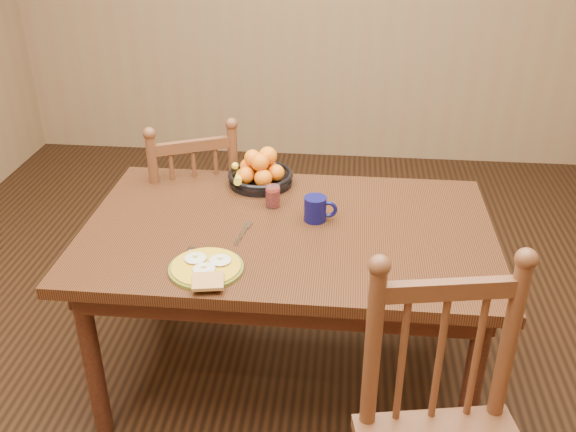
# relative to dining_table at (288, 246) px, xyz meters

# --- Properties ---
(room) EXTENTS (4.52, 5.02, 2.72)m
(room) POSITION_rel_dining_table_xyz_m (0.00, 0.00, 0.68)
(room) COLOR black
(room) RESTS_ON ground
(dining_table) EXTENTS (1.60, 1.00, 0.75)m
(dining_table) POSITION_rel_dining_table_xyz_m (0.00, 0.00, 0.00)
(dining_table) COLOR black
(dining_table) RESTS_ON ground
(chair_far) EXTENTS (0.58, 0.57, 0.98)m
(chair_far) POSITION_rel_dining_table_xyz_m (-0.53, 0.56, -0.19)
(chair_far) COLOR #552F19
(chair_far) RESTS_ON ground
(breakfast_plate) EXTENTS (0.26, 0.30, 0.04)m
(breakfast_plate) POSITION_rel_dining_table_xyz_m (-0.25, -0.34, 0.10)
(breakfast_plate) COLOR #59601E
(breakfast_plate) RESTS_ON dining_table
(fork) EXTENTS (0.05, 0.18, 0.00)m
(fork) POSITION_rel_dining_table_xyz_m (-0.17, -0.06, 0.09)
(fork) COLOR silver
(fork) RESTS_ON dining_table
(spoon) EXTENTS (0.05, 0.16, 0.01)m
(spoon) POSITION_rel_dining_table_xyz_m (-0.33, -0.23, 0.09)
(spoon) COLOR silver
(spoon) RESTS_ON dining_table
(coffee_mug) EXTENTS (0.13, 0.09, 0.10)m
(coffee_mug) POSITION_rel_dining_table_xyz_m (0.11, 0.07, 0.14)
(coffee_mug) COLOR #0B0B3C
(coffee_mug) RESTS_ON dining_table
(juice_glass) EXTENTS (0.06, 0.06, 0.09)m
(juice_glass) POSITION_rel_dining_table_xyz_m (-0.08, 0.17, 0.13)
(juice_glass) COLOR silver
(juice_glass) RESTS_ON dining_table
(fruit_bowl) EXTENTS (0.29, 0.29, 0.17)m
(fruit_bowl) POSITION_rel_dining_table_xyz_m (-0.16, 0.38, 0.14)
(fruit_bowl) COLOR black
(fruit_bowl) RESTS_ON dining_table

